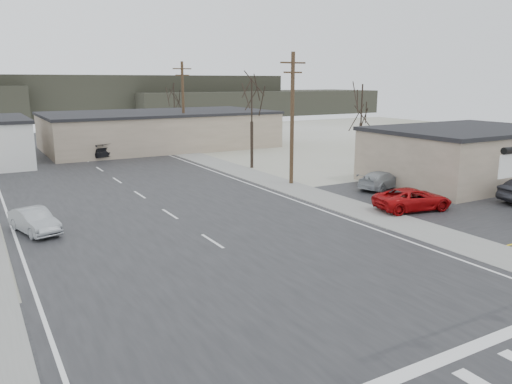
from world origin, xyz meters
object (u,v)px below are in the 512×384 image
sedan_crossing (34,221)px  car_parked_red (413,199)px  car_far_b (4,133)px  car_far_a (91,149)px  car_parked_silver (382,180)px

sedan_crossing → car_parked_red: car_parked_red is taller
sedan_crossing → car_far_b: (1.82, 50.35, 0.05)m
sedan_crossing → car_far_a: bearing=56.4°
sedan_crossing → car_far_a: 26.99m
sedan_crossing → car_parked_silver: 23.76m
car_far_a → car_far_b: bearing=-93.1°
sedan_crossing → car_far_b: car_far_b is taller
car_parked_red → car_far_b: bearing=29.3°
car_parked_red → car_parked_silver: size_ratio=1.10×
car_parked_red → car_parked_silver: car_parked_red is taller
sedan_crossing → car_parked_silver: sedan_crossing is taller
car_far_b → car_far_a: bearing=-94.3°
car_far_a → car_parked_silver: size_ratio=1.31×
sedan_crossing → car_parked_silver: size_ratio=0.88×
sedan_crossing → car_far_a: size_ratio=0.67×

